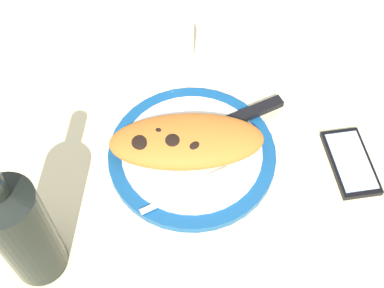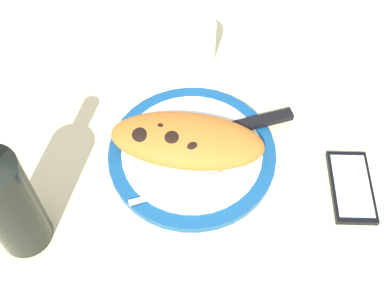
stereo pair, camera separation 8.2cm
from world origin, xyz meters
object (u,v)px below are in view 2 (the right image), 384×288
at_px(smartphone, 351,187).
at_px(wine_bottle, 5,199).
at_px(knife, 245,125).
at_px(calzone, 187,140).
at_px(water_glass, 195,43).
at_px(plate, 192,154).
at_px(fork, 187,187).

relative_size(smartphone, wine_bottle, 0.47).
distance_m(knife, smartphone, 0.20).
bearing_deg(calzone, water_glass, 81.86).
relative_size(knife, water_glass, 2.90).
distance_m(plate, smartphone, 0.26).
bearing_deg(knife, water_glass, 110.54).
distance_m(fork, water_glass, 0.30).
height_order(plate, wine_bottle, wine_bottle).
relative_size(fork, wine_bottle, 0.54).
bearing_deg(water_glass, calzone, -98.14).
height_order(plate, water_glass, water_glass).
bearing_deg(knife, fork, -133.97).
bearing_deg(fork, plate, 78.78).
height_order(water_glass, wine_bottle, wine_bottle).
xyz_separation_m(smartphone, water_glass, (-0.23, 0.31, 0.03)).
bearing_deg(calzone, smartphone, -18.50).
bearing_deg(wine_bottle, smartphone, 4.53).
distance_m(plate, fork, 0.07).
distance_m(plate, wine_bottle, 0.31).
bearing_deg(plate, fork, -101.22).
xyz_separation_m(calzone, wine_bottle, (-0.25, -0.13, 0.07)).
relative_size(plate, fork, 1.80).
bearing_deg(calzone, plate, -33.44).
bearing_deg(fork, calzone, 85.70).
height_order(smartphone, water_glass, water_glass).
bearing_deg(fork, wine_bottle, -168.12).
height_order(calzone, wine_bottle, wine_bottle).
height_order(fork, wine_bottle, wine_bottle).
relative_size(smartphone, water_glass, 1.61).
bearing_deg(water_glass, knife, -69.46).
xyz_separation_m(knife, water_glass, (-0.07, 0.19, 0.02)).
relative_size(calzone, fork, 1.73).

